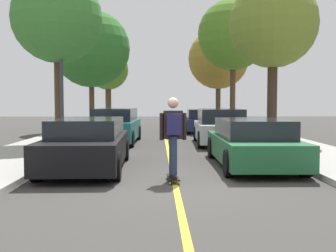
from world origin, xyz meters
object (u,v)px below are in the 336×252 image
(parked_car_left_near, at_px, (115,126))
(parked_car_right_near, at_px, (220,127))
(street_tree_left_near, at_px, (91,49))
(streetlamp, at_px, (61,65))
(street_tree_right_near, at_px, (233,35))
(parked_car_right_far, at_px, (202,121))
(street_tree_left_far, at_px, (108,70))
(street_tree_left_nearest, at_px, (57,18))
(parked_car_right_nearest, at_px, (252,143))
(skateboarder, at_px, (173,132))
(street_tree_right_nearest, at_px, (273,24))
(street_tree_right_far, at_px, (218,59))
(skateboard, at_px, (173,177))
(parked_car_left_nearest, at_px, (88,144))

(parked_car_left_near, relative_size, parked_car_right_near, 1.05)
(street_tree_left_near, distance_m, streetlamp, 8.58)
(street_tree_right_near, bearing_deg, parked_car_right_far, -141.35)
(street_tree_left_far, distance_m, streetlamp, 16.34)
(street_tree_left_nearest, xyz_separation_m, street_tree_left_far, (0.00, 15.83, -0.73))
(parked_car_right_nearest, height_order, street_tree_left_far, street_tree_left_far)
(parked_car_right_nearest, height_order, streetlamp, streetlamp)
(parked_car_right_near, height_order, skateboarder, skateboarder)
(street_tree_left_far, bearing_deg, street_tree_right_nearest, -61.68)
(parked_car_right_near, xyz_separation_m, street_tree_left_nearest, (-6.30, -0.77, 4.15))
(parked_car_right_far, xyz_separation_m, skateboarder, (-2.18, -14.55, 0.44))
(streetlamp, bearing_deg, street_tree_right_far, 62.76)
(parked_car_right_far, distance_m, skateboard, 14.69)
(street_tree_right_far, height_order, skateboard, street_tree_right_far)
(street_tree_left_far, bearing_deg, street_tree_right_far, -4.52)
(parked_car_right_nearest, xyz_separation_m, street_tree_left_nearest, (-6.30, 4.91, 4.23))
(street_tree_right_far, bearing_deg, skateboarder, -100.66)
(streetlamp, distance_m, skateboarder, 7.88)
(parked_car_right_nearest, height_order, parked_car_right_near, parked_car_right_near)
(parked_car_right_nearest, distance_m, parked_car_right_near, 5.68)
(parked_car_left_nearest, distance_m, skateboarder, 2.79)
(parked_car_left_nearest, bearing_deg, street_tree_right_near, 66.33)
(parked_car_left_nearest, distance_m, street_tree_left_nearest, 7.03)
(parked_car_left_near, distance_m, skateboard, 8.69)
(parked_car_left_near, distance_m, street_tree_right_near, 11.15)
(parked_car_right_near, height_order, street_tree_left_nearest, street_tree_left_nearest)
(street_tree_left_near, bearing_deg, parked_car_left_near, -73.00)
(street_tree_right_near, height_order, skateboard, street_tree_right_near)
(parked_car_right_far, relative_size, street_tree_right_nearest, 0.70)
(parked_car_left_near, distance_m, parked_car_right_nearest, 7.64)
(parked_car_right_near, distance_m, street_tree_left_far, 16.68)
(parked_car_right_near, bearing_deg, parked_car_right_nearest, -90.01)
(parked_car_right_far, height_order, skateboard, parked_car_right_far)
(parked_car_right_far, height_order, skateboarder, skateboarder)
(street_tree_right_nearest, bearing_deg, street_tree_left_far, 118.32)
(street_tree_left_near, bearing_deg, skateboarder, -74.63)
(street_tree_left_far, bearing_deg, parked_car_right_nearest, -73.10)
(skateboarder, bearing_deg, parked_car_left_nearest, 140.18)
(parked_car_right_nearest, relative_size, street_tree_right_nearest, 0.73)
(street_tree_right_near, height_order, skateboarder, street_tree_right_near)
(parked_car_right_far, relative_size, streetlamp, 0.89)
(street_tree_right_far, bearing_deg, street_tree_right_near, -90.00)
(street_tree_right_nearest, bearing_deg, street_tree_right_near, 90.00)
(street_tree_left_nearest, relative_size, skateboard, 7.54)
(parked_car_right_far, bearing_deg, parked_car_right_nearest, -90.00)
(street_tree_right_near, bearing_deg, parked_car_right_nearest, -98.11)
(skateboarder, bearing_deg, street_tree_left_near, 105.37)
(street_tree_right_near, relative_size, street_tree_right_far, 1.10)
(parked_car_left_nearest, height_order, streetlamp, streetlamp)
(street_tree_left_near, distance_m, street_tree_right_far, 11.01)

